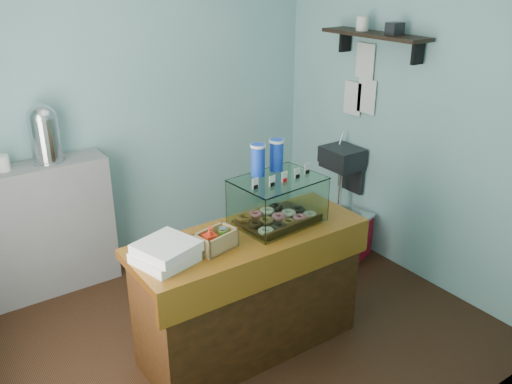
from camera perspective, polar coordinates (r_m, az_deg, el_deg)
ground at (r=4.21m, az=-2.65°, el=-14.04°), size 3.50×3.50×0.00m
room_shell at (r=3.48m, az=-2.87°, el=9.19°), size 3.54×3.04×2.82m
counter at (r=3.77m, az=-0.68°, el=-10.41°), size 1.60×0.60×0.90m
back_shelf at (r=4.71m, az=-20.95°, el=-3.56°), size 1.00×0.32×1.10m
display_case at (r=3.67m, az=2.01°, el=-0.55°), size 0.61×0.47×0.53m
condiment_crate at (r=3.35m, az=-4.30°, el=-5.10°), size 0.28×0.20×0.17m
pastry_boxes at (r=3.25m, az=-9.50°, el=-6.29°), size 0.40×0.39×0.12m
coffee_urn at (r=4.47m, az=-21.42°, el=5.92°), size 0.25×0.25×0.46m
red_cooler at (r=5.07m, az=9.42°, el=-4.71°), size 0.55×0.48×0.40m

